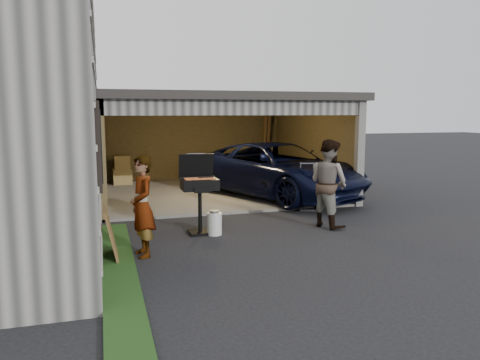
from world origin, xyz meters
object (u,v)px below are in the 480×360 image
Objects in this scene: woman at (142,206)px; bbq_grill at (199,187)px; propane_tank at (214,224)px; hand_truck at (307,201)px; minivan at (277,172)px; man at (329,183)px; plywood_panel at (111,234)px.

woman reaches higher than bbq_grill.
hand_truck reaches higher than propane_tank.
man reaches higher than minivan.
bbq_grill reaches higher than propane_tank.
minivan is 3.43m from man.
plywood_panel is at bearing -143.57° from bbq_grill.
man is at bearing -4.76° from bbq_grill.
minivan is 4.34m from propane_tank.
bbq_grill is 0.79m from propane_tank.
man is 4.20× the size of propane_tank.
woman is at bearing -133.47° from hand_truck.
hand_truck reaches higher than plywood_panel.
man is 2.73m from bbq_grill.
minivan is 2.92× the size of man.
minivan is at bearing -22.23° from man.
hand_truck is (4.76, 2.75, -0.21)m from plywood_panel.
woman is at bearing 84.64° from man.
hand_truck is (0.12, -1.72, -0.52)m from minivan.
man is 2.57m from propane_tank.
propane_tank is at bearing 28.32° from plywood_panel.
minivan is 6.12× the size of plywood_panel.
minivan reaches higher than propane_tank.
woman reaches higher than minivan.
man is at bearing 13.32° from plywood_panel.
minivan is 6.45m from plywood_panel.
man reaches higher than plywood_panel.
bbq_grill reaches higher than plywood_panel.
woman is 1.72m from bbq_grill.
bbq_grill is 3.43m from hand_truck.
plywood_panel is 0.75× the size of hand_truck.
minivan is at bearing 43.98° from plywood_panel.
man is (3.95, 0.98, 0.07)m from woman.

